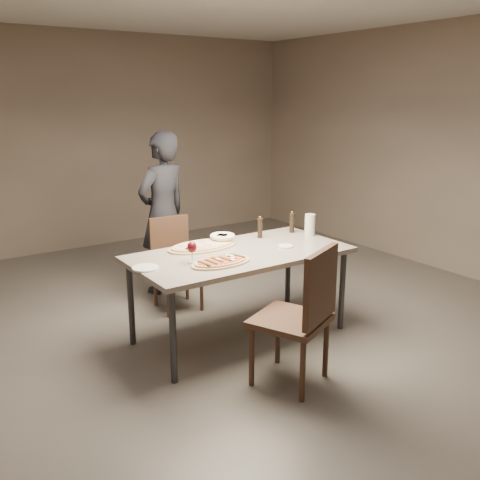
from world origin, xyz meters
TOP-DOWN VIEW (x-y plane):
  - room at (0.00, 0.00)m, footprint 7.00×7.00m
  - dining_table at (0.00, 0.00)m, footprint 1.80×0.90m
  - zucchini_pizza at (-0.30, -0.19)m, footprint 0.49×0.27m
  - ham_pizza at (-0.19, 0.28)m, footprint 0.63×0.35m
  - bread_basket at (0.03, 0.31)m, footprint 0.22×0.22m
  - oil_dish at (0.40, -0.10)m, footprint 0.13×0.13m
  - pepper_mill_left at (0.40, 0.27)m, footprint 0.05×0.05m
  - pepper_mill_right at (0.76, 0.26)m, footprint 0.05×0.05m
  - carafe at (0.83, 0.09)m, footprint 0.09×0.09m
  - wine_glass at (-0.47, -0.04)m, footprint 0.07×0.07m
  - side_plate at (-0.83, 0.02)m, footprint 0.20×0.20m
  - chair_near at (-0.09, -0.90)m, footprint 0.63×0.63m
  - chair_far at (-0.14, 0.93)m, footprint 0.44×0.44m
  - diner at (-0.02, 1.38)m, footprint 0.69×0.55m

SIDE VIEW (x-z plane):
  - chair_far at x=-0.14m, z-range 0.05..0.92m
  - chair_near at x=-0.09m, z-range 0.06..1.07m
  - dining_table at x=0.00m, z-range 0.32..1.07m
  - side_plate at x=-0.83m, z-range 0.75..0.76m
  - oil_dish at x=0.40m, z-range 0.75..0.77m
  - ham_pizza at x=-0.19m, z-range 0.75..0.78m
  - zucchini_pizza at x=-0.30m, z-range 0.74..0.79m
  - bread_basket at x=0.03m, z-range 0.76..0.84m
  - diner at x=-0.02m, z-range 0.00..1.66m
  - pepper_mill_left at x=0.40m, z-range 0.74..0.94m
  - pepper_mill_right at x=0.76m, z-range 0.74..0.95m
  - carafe at x=0.83m, z-range 0.75..0.95m
  - wine_glass at x=-0.47m, z-range 0.78..0.95m
  - room at x=0.00m, z-range -2.10..4.90m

